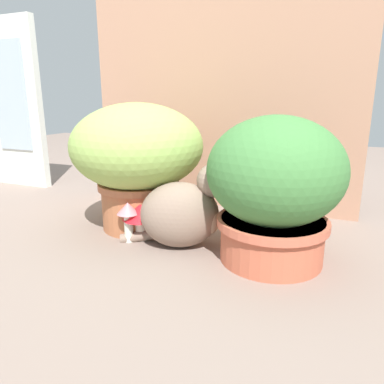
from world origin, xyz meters
name	(u,v)px	position (x,y,z in m)	size (l,w,h in m)	color
ground_plane	(142,239)	(0.00, 0.00, 0.00)	(6.00, 6.00, 0.00)	gray
cardboard_backdrop	(219,103)	(0.11, 0.51, 0.46)	(1.20, 0.03, 0.92)	tan
window_panel_white	(15,104)	(-1.04, 0.46, 0.45)	(0.36, 0.05, 0.89)	white
grass_planter	(138,157)	(-0.07, 0.11, 0.27)	(0.48, 0.48, 0.47)	#B36842
leafy_planter	(274,186)	(0.45, 0.01, 0.23)	(0.40, 0.40, 0.44)	#C45F43
cat	(185,211)	(0.16, 0.01, 0.12)	(0.39, 0.26, 0.32)	gray
mushroom_ornament_red	(142,213)	(0.00, 0.00, 0.10)	(0.13, 0.13, 0.13)	silver
mushroom_ornament_pink	(128,214)	(-0.03, -0.03, 0.10)	(0.08, 0.08, 0.14)	silver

